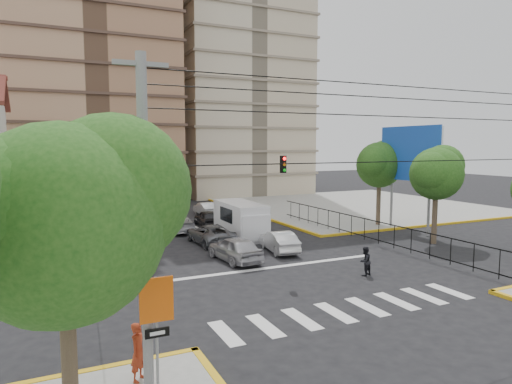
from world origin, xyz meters
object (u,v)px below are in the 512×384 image
van_right_lane (242,221)px  pedestrian_crosswalk (365,261)px  pedestrian_sw_corner (139,352)px  traffic_light_nw (109,206)px  car_white_front_right (279,241)px  car_silver_front_left (235,249)px  district_sign (157,311)px  van_left_lane (154,211)px

van_right_lane → pedestrian_crosswalk: (1.94, -11.69, -0.49)m
pedestrian_sw_corner → traffic_light_nw: bearing=37.1°
car_white_front_right → van_right_lane: bearing=-78.0°
traffic_light_nw → car_silver_front_left: 8.18m
traffic_light_nw → pedestrian_sw_corner: bearing=-94.7°
district_sign → car_silver_front_left: bearing=59.4°
traffic_light_nw → car_white_front_right: size_ratio=1.07×
traffic_light_nw → car_white_front_right: (9.94, -3.38, -2.44)m
van_left_lane → van_right_lane: bearing=-69.4°
van_left_lane → car_silver_front_left: size_ratio=1.11×
car_white_front_right → car_silver_front_left: bearing=23.9°
van_left_lane → car_white_front_right: 15.05m
van_left_lane → pedestrian_sw_corner: (-6.44, -26.98, -0.05)m
traffic_light_nw → van_left_lane: traffic_light_nw is taller
van_right_lane → car_silver_front_left: van_right_lane is taller
car_silver_front_left → pedestrian_sw_corner: 14.08m
car_silver_front_left → pedestrian_sw_corner: (-7.81, -11.71, 0.24)m
pedestrian_sw_corner → pedestrian_crosswalk: (12.81, 6.07, -0.22)m
traffic_light_nw → van_right_lane: bearing=9.8°
car_white_front_right → pedestrian_sw_corner: bearing=56.0°
district_sign → car_white_front_right: 17.59m
traffic_light_nw → pedestrian_crosswalk: size_ratio=2.87×
van_right_lane → district_sign: bearing=-118.5°
district_sign → car_silver_front_left: 14.79m
pedestrian_sw_corner → pedestrian_crosswalk: 14.18m
car_silver_front_left → pedestrian_crosswalk: pedestrian_crosswalk is taller
traffic_light_nw → pedestrian_crosswalk: traffic_light_nw is taller
traffic_light_nw → car_silver_front_left: (6.48, -4.40, -2.36)m
van_right_lane → car_white_front_right: size_ratio=1.40×
traffic_light_nw → car_silver_front_left: traffic_light_nw is taller
car_silver_front_left → pedestrian_crosswalk: (5.00, -5.64, 0.01)m
pedestrian_crosswalk → van_right_lane: bearing=-97.3°
pedestrian_crosswalk → district_sign: bearing=12.6°
traffic_light_nw → pedestrian_sw_corner: traffic_light_nw is taller
district_sign → van_right_lane: district_sign is taller
pedestrian_sw_corner → district_sign: bearing=-118.6°
van_right_lane → van_left_lane: 10.23m
district_sign → van_left_lane: bearing=77.6°
district_sign → car_white_front_right: size_ratio=0.78×
district_sign → pedestrian_sw_corner: district_sign is taller
district_sign → car_white_front_right: bearing=51.3°
traffic_light_nw → car_silver_front_left: bearing=-34.2°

